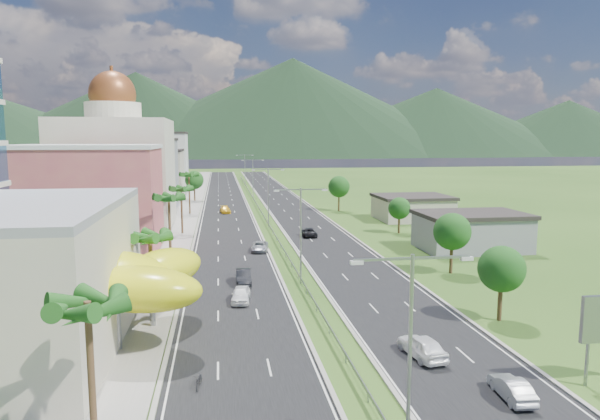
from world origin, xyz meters
name	(u,v)px	position (x,y,z in m)	size (l,w,h in m)	color
ground	(316,311)	(0.00, 0.00, 0.00)	(500.00, 500.00, 0.00)	#2D5119
road_left	(225,203)	(-7.50, 90.00, 0.02)	(11.00, 260.00, 0.04)	black
road_right	(283,202)	(7.50, 90.00, 0.02)	(11.00, 260.00, 0.04)	black
sidewalk_left	(188,203)	(-17.00, 90.00, 0.06)	(7.00, 260.00, 0.12)	gray
median_guardrail	(260,209)	(0.00, 71.99, 0.62)	(0.10, 216.06, 0.76)	gray
streetlight_median_a	(410,340)	(0.00, -25.00, 6.75)	(6.04, 0.25, 11.00)	gray
streetlight_median_b	(301,225)	(0.00, 10.00, 6.75)	(6.04, 0.25, 11.00)	gray
streetlight_median_c	(268,191)	(0.00, 50.00, 6.75)	(6.04, 0.25, 11.00)	gray
streetlight_median_d	(253,175)	(0.00, 95.00, 6.75)	(6.04, 0.25, 11.00)	gray
streetlight_median_e	(245,167)	(0.00, 140.00, 6.75)	(6.04, 0.25, 11.00)	gray
lime_canopy	(85,280)	(-20.00, -4.00, 4.99)	(18.00, 15.00, 7.40)	yellow
pink_shophouse	(87,201)	(-28.00, 32.00, 7.50)	(20.00, 15.00, 15.00)	#B64A58
domed_building	(116,166)	(-28.00, 55.00, 11.35)	(20.00, 20.00, 28.70)	beige
midrise_grey	(141,175)	(-27.00, 80.00, 8.00)	(16.00, 15.00, 16.00)	gray
midrise_beige	(153,175)	(-27.00, 102.00, 6.50)	(16.00, 15.00, 13.00)	#BCB29A
midrise_white	(161,163)	(-27.00, 125.00, 9.00)	(16.00, 15.00, 18.00)	silver
shed_near	(471,233)	(28.00, 25.00, 2.50)	(15.00, 10.00, 5.00)	gray
shed_far	(412,209)	(30.00, 55.00, 2.20)	(14.00, 12.00, 4.40)	#BCB29A
palm_tree_a	(88,311)	(-15.50, -22.00, 8.02)	(3.60, 3.60, 9.10)	#47301C
palm_tree_b	(150,240)	(-15.50, 2.00, 7.06)	(3.60, 3.60, 8.10)	#47301C
palm_tree_c	(169,200)	(-15.50, 22.00, 8.50)	(3.60, 3.60, 9.60)	#47301C
palm_tree_d	(181,191)	(-15.50, 45.00, 7.54)	(3.60, 3.60, 8.60)	#47301C
palm_tree_e	(189,176)	(-15.50, 70.00, 8.31)	(3.60, 3.60, 9.40)	#47301C
leafy_tree_lfar	(194,180)	(-15.50, 95.00, 5.58)	(4.90, 4.90, 8.05)	#47301C
leafy_tree_ra	(502,269)	(16.00, -5.00, 4.78)	(4.20, 4.20, 6.90)	#47301C
leafy_tree_rb	(452,232)	(19.00, 12.00, 5.18)	(4.55, 4.55, 7.47)	#47301C
leafy_tree_rc	(399,208)	(22.00, 40.00, 4.37)	(3.85, 3.85, 6.33)	#47301C
leafy_tree_rd	(339,187)	(18.00, 70.00, 5.58)	(4.90, 4.90, 8.05)	#47301C
mountain_ridge	(293,156)	(60.00, 450.00, 0.00)	(860.00, 140.00, 90.00)	black
car_white_near_left	(241,294)	(-7.03, 4.06, 0.80)	(1.79, 4.44, 1.51)	white
car_dark_left	(243,277)	(-6.47, 10.98, 0.83)	(1.67, 4.78, 1.58)	black
car_silver_mid_left	(260,246)	(-3.28, 28.41, 0.73)	(2.29, 4.97, 1.38)	#95979C
car_yellow_far_left	(225,210)	(-7.79, 70.23, 0.76)	(2.03, 4.99, 1.45)	gold
car_white_near_right	(422,346)	(5.94, -11.87, 0.89)	(2.01, 4.99, 1.70)	white
car_silver_right	(512,388)	(9.12, -18.95, 0.73)	(1.46, 4.17, 1.38)	#A9ACB1
car_dark_far_right	(308,232)	(5.79, 39.23, 0.75)	(2.36, 5.12, 1.42)	black
motorcycle	(199,378)	(-10.58, -14.36, 0.63)	(0.55, 1.84, 1.17)	black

